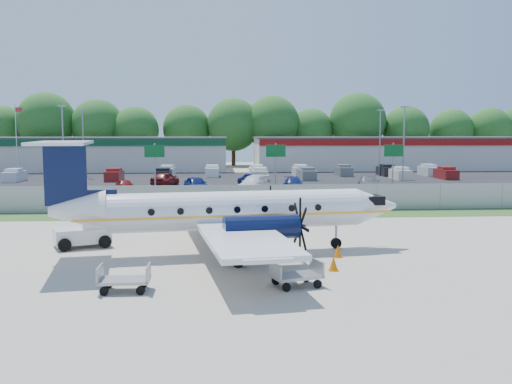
{
  "coord_description": "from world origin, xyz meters",
  "views": [
    {
      "loc": [
        -2.46,
        -29.07,
        5.99
      ],
      "look_at": [
        0.0,
        6.0,
        2.3
      ],
      "focal_mm": 40.0,
      "sensor_mm": 36.0,
      "label": 1
    }
  ],
  "objects": [
    {
      "name": "parked_car_a",
      "position": [
        -11.63,
        28.78,
        0.0
      ],
      "size": [
        2.71,
        4.06,
        1.28
      ],
      "primitive_type": "imported",
      "rotation": [
        0.0,
        0.0,
        0.35
      ],
      "color": "maroon",
      "rests_on": "ground"
    },
    {
      "name": "light_pole_se",
      "position": [
        20.0,
        48.0,
        5.23
      ],
      "size": [
        0.9,
        0.35,
        9.09
      ],
      "color": "gray",
      "rests_on": "ground"
    },
    {
      "name": "road_car_west",
      "position": [
        -16.33,
        17.4,
        0.0
      ],
      "size": [
        4.3,
        2.18,
        1.35
      ],
      "primitive_type": "imported",
      "rotation": [
        0.0,
        0.0,
        1.76
      ],
      "color": "beige",
      "rests_on": "ground"
    },
    {
      "name": "access_road",
      "position": [
        0.0,
        19.0,
        0.01
      ],
      "size": [
        170.0,
        8.0,
        0.02
      ],
      "primitive_type": "cube",
      "color": "black",
      "rests_on": "ground"
    },
    {
      "name": "building_east",
      "position": [
        26.0,
        61.98,
        2.63
      ],
      "size": [
        44.4,
        12.4,
        5.24
      ],
      "color": "silver",
      "rests_on": "ground"
    },
    {
      "name": "cone_nose",
      "position": [
        3.36,
        -2.44,
        0.29
      ],
      "size": [
        0.42,
        0.42,
        0.6
      ],
      "color": "orange",
      "rests_on": "ground"
    },
    {
      "name": "parked_car_b",
      "position": [
        -4.47,
        28.4,
        0.0
      ],
      "size": [
        3.02,
        4.89,
        1.55
      ],
      "primitive_type": "imported",
      "rotation": [
        0.0,
        0.0,
        0.28
      ],
      "color": "navy",
      "rests_on": "ground"
    },
    {
      "name": "sign_right",
      "position": [
        14.0,
        22.91,
        3.61
      ],
      "size": [
        1.8,
        0.26,
        5.0
      ],
      "color": "gray",
      "rests_on": "ground"
    },
    {
      "name": "baggage_cart_near",
      "position": [
        0.64,
        -7.52,
        0.46
      ],
      "size": [
        2.12,
        1.62,
        0.99
      ],
      "color": "gray",
      "rests_on": "ground"
    },
    {
      "name": "parked_car_c",
      "position": [
        1.32,
        28.55,
        0.0
      ],
      "size": [
        3.93,
        5.84,
        1.57
      ],
      "primitive_type": "imported",
      "rotation": [
        0.0,
        0.0,
        -0.35
      ],
      "color": "silver",
      "rests_on": "ground"
    },
    {
      "name": "light_pole_sw",
      "position": [
        -20.0,
        48.0,
        5.23
      ],
      "size": [
        0.9,
        0.35,
        9.09
      ],
      "color": "gray",
      "rests_on": "ground"
    },
    {
      "name": "grass_verge",
      "position": [
        0.0,
        12.0,
        0.01
      ],
      "size": [
        170.0,
        4.0,
        0.02
      ],
      "primitive_type": "cube",
      "color": "#2D561E",
      "rests_on": "ground"
    },
    {
      "name": "cone_starboard_wing",
      "position": [
        1.55,
        15.14,
        0.29
      ],
      "size": [
        0.43,
        0.43,
        0.61
      ],
      "color": "orange",
      "rests_on": "ground"
    },
    {
      "name": "parked_car_g",
      "position": [
        1.4,
        35.33,
        0.0
      ],
      "size": [
        3.16,
        4.52,
        1.43
      ],
      "primitive_type": "imported",
      "rotation": [
        0.0,
        0.0,
        3.53
      ],
      "color": "navy",
      "rests_on": "ground"
    },
    {
      "name": "parked_car_e",
      "position": [
        13.44,
        29.14,
        0.0
      ],
      "size": [
        2.99,
        5.43,
        1.49
      ],
      "primitive_type": "imported",
      "rotation": [
        0.0,
        0.0,
        -0.18
      ],
      "color": "#595B5E",
      "rests_on": "ground"
    },
    {
      "name": "light_pole_ne",
      "position": [
        20.0,
        38.0,
        5.23
      ],
      "size": [
        0.9,
        0.35,
        9.09
      ],
      "color": "gray",
      "rests_on": "ground"
    },
    {
      "name": "building_west",
      "position": [
        -24.0,
        61.98,
        2.63
      ],
      "size": [
        46.4,
        12.4,
        5.24
      ],
      "color": "silver",
      "rests_on": "ground"
    },
    {
      "name": "road_car_east",
      "position": [
        22.33,
        17.54,
        0.0
      ],
      "size": [
        5.02,
        1.97,
        1.63
      ],
      "primitive_type": "imported",
      "rotation": [
        0.0,
        0.0,
        1.62
      ],
      "color": "black",
      "rests_on": "ground"
    },
    {
      "name": "cone_port_wing",
      "position": [
        2.61,
        -5.07,
        0.29
      ],
      "size": [
        0.43,
        0.43,
        0.62
      ],
      "color": "orange",
      "rests_on": "ground"
    },
    {
      "name": "parked_car_d",
      "position": [
        5.62,
        29.78,
        0.0
      ],
      "size": [
        1.8,
        4.42,
        1.28
      ],
      "primitive_type": "imported",
      "rotation": [
        0.0,
        0.0,
        0.0
      ],
      "color": "navy",
      "rests_on": "ground"
    },
    {
      "name": "aircraft",
      "position": [
        -1.84,
        -1.18,
        2.15
      ],
      "size": [
        18.2,
        17.89,
        5.57
      ],
      "color": "white",
      "rests_on": "ground"
    },
    {
      "name": "parking_lot",
      "position": [
        0.0,
        40.0,
        0.01
      ],
      "size": [
        170.0,
        32.0,
        0.02
      ],
      "primitive_type": "cube",
      "color": "black",
      "rests_on": "ground"
    },
    {
      "name": "baggage_cart_far",
      "position": [
        -5.95,
        -7.74,
        0.47
      ],
      "size": [
        1.91,
        1.17,
        1.0
      ],
      "color": "gray",
      "rests_on": "ground"
    },
    {
      "name": "far_parking_rows",
      "position": [
        0.0,
        45.0,
        0.0
      ],
      "size": [
        56.0,
        10.0,
        1.6
      ],
      "primitive_type": null,
      "color": "gray",
      "rests_on": "ground"
    },
    {
      "name": "parked_car_f",
      "position": [
        -8.2,
        35.24,
        0.0
      ],
      "size": [
        3.31,
        4.89,
        1.55
      ],
      "primitive_type": "imported",
      "rotation": [
        0.0,
        0.0,
        2.78
      ],
      "color": "maroon",
      "rests_on": "ground"
    },
    {
      "name": "ground",
      "position": [
        0.0,
        0.0,
        0.0
      ],
      "size": [
        170.0,
        170.0,
        0.0
      ],
      "primitive_type": "plane",
      "color": "#B3A897",
      "rests_on": "ground"
    },
    {
      "name": "perimeter_fence",
      "position": [
        0.0,
        14.0,
        1.0
      ],
      "size": [
        120.0,
        0.06,
        1.99
      ],
      "color": "gray",
      "rests_on": "ground"
    },
    {
      "name": "sign_left",
      "position": [
        -8.0,
        22.91,
        3.61
      ],
      "size": [
        1.8,
        0.26,
        5.0
      ],
      "color": "gray",
      "rests_on": "ground"
    },
    {
      "name": "flagpole_east",
      "position": [
        -30.92,
        55.0,
        5.64
      ],
      "size": [
        1.06,
        0.12,
        10.0
      ],
      "color": "white",
      "rests_on": "ground"
    },
    {
      "name": "sign_mid",
      "position": [
        3.0,
        22.91,
        3.61
      ],
      "size": [
        1.8,
        0.26,
        5.0
      ],
      "color": "gray",
      "rests_on": "ground"
    },
    {
      "name": "light_pole_nw",
      "position": [
        -20.0,
        38.0,
        5.23
      ],
      "size": [
        0.9,
        0.35,
        9.09
      ],
      "color": "gray",
      "rests_on": "ground"
    },
    {
      "name": "pushback_tug",
      "position": [
        -9.4,
        1.06,
        0.72
      ],
      "size": [
        3.22,
        2.83,
        1.5
      ],
      "color": "white",
      "rests_on": "ground"
    },
    {
      "name": "road_car_mid",
      "position": [
        1.42,
        20.31,
        0.0
      ],
      "size": [
        5.28,
        2.66,
        1.72
      ],
      "primitive_type": "imported",
      "rotation": [
        0.0,
        0.0,
        -1.7
      ],
      "color": "#595B5E",
      "rests_on": "ground"
    },
    {
      "name": "tree_line",
      "position": [
        0.0,
        74.0,
        0.0
      ],
      "size": [
        112.0,
        6.0,
        14.0
      ],
      "primitive_type": null,
      "color": "#20591A",
      "rests_on": "ground"
    }
  ]
}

